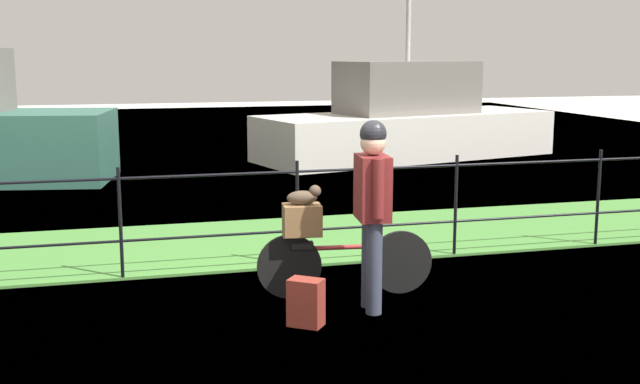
{
  "coord_description": "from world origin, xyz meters",
  "views": [
    {
      "loc": [
        -1.85,
        -6.05,
        2.25
      ],
      "look_at": [
        0.1,
        1.27,
        0.9
      ],
      "focal_mm": 44.16,
      "sensor_mm": 36.0,
      "label": 1
    }
  ],
  "objects_px": {
    "terrier_dog": "(305,196)",
    "moored_boat_near": "(406,123)",
    "backpack_on_paving": "(306,303)",
    "bicycle_main": "(343,262)",
    "cyclist_person": "(372,199)",
    "wooden_crate": "(302,220)"
  },
  "relations": [
    {
      "from": "terrier_dog",
      "to": "bicycle_main",
      "type": "bearing_deg",
      "value": -6.32
    },
    {
      "from": "wooden_crate",
      "to": "terrier_dog",
      "type": "bearing_deg",
      "value": -6.32
    },
    {
      "from": "bicycle_main",
      "to": "terrier_dog",
      "type": "relative_size",
      "value": 5.13
    },
    {
      "from": "terrier_dog",
      "to": "moored_boat_near",
      "type": "height_order",
      "value": "moored_boat_near"
    },
    {
      "from": "backpack_on_paving",
      "to": "moored_boat_near",
      "type": "xyz_separation_m",
      "value": [
        4.67,
        9.8,
        0.55
      ]
    },
    {
      "from": "backpack_on_paving",
      "to": "moored_boat_near",
      "type": "relative_size",
      "value": 0.06
    },
    {
      "from": "bicycle_main",
      "to": "cyclist_person",
      "type": "height_order",
      "value": "cyclist_person"
    },
    {
      "from": "bicycle_main",
      "to": "cyclist_person",
      "type": "distance_m",
      "value": 0.84
    },
    {
      "from": "bicycle_main",
      "to": "wooden_crate",
      "type": "distance_m",
      "value": 0.57
    },
    {
      "from": "terrier_dog",
      "to": "moored_boat_near",
      "type": "distance_m",
      "value": 10.1
    },
    {
      "from": "backpack_on_paving",
      "to": "moored_boat_near",
      "type": "height_order",
      "value": "moored_boat_near"
    },
    {
      "from": "terrier_dog",
      "to": "cyclist_person",
      "type": "relative_size",
      "value": 0.19
    },
    {
      "from": "wooden_crate",
      "to": "cyclist_person",
      "type": "xyz_separation_m",
      "value": [
        0.5,
        -0.51,
        0.26
      ]
    },
    {
      "from": "cyclist_person",
      "to": "terrier_dog",
      "type": "bearing_deg",
      "value": 133.45
    },
    {
      "from": "bicycle_main",
      "to": "terrier_dog",
      "type": "bearing_deg",
      "value": 173.68
    },
    {
      "from": "moored_boat_near",
      "to": "backpack_on_paving",
      "type": "bearing_deg",
      "value": -115.47
    },
    {
      "from": "bicycle_main",
      "to": "moored_boat_near",
      "type": "height_order",
      "value": "moored_boat_near"
    },
    {
      "from": "backpack_on_paving",
      "to": "cyclist_person",
      "type": "bearing_deg",
      "value": 57.82
    },
    {
      "from": "cyclist_person",
      "to": "moored_boat_near",
      "type": "relative_size",
      "value": 0.25
    },
    {
      "from": "backpack_on_paving",
      "to": "terrier_dog",
      "type": "bearing_deg",
      "value": 113.95
    },
    {
      "from": "moored_boat_near",
      "to": "cyclist_person",
      "type": "bearing_deg",
      "value": -112.77
    },
    {
      "from": "terrier_dog",
      "to": "backpack_on_paving",
      "type": "distance_m",
      "value": 1.08
    }
  ]
}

